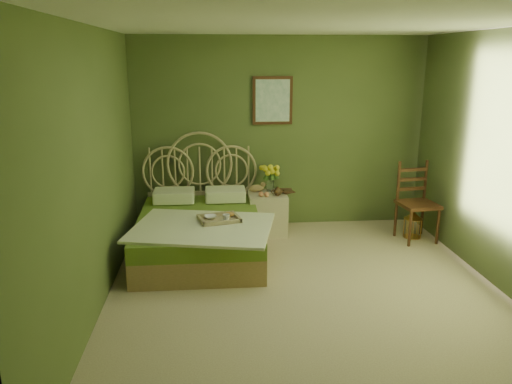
{
  "coord_description": "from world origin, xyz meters",
  "views": [
    {
      "loc": [
        -0.91,
        -4.52,
        2.32
      ],
      "look_at": [
        -0.43,
        1.0,
        0.81
      ],
      "focal_mm": 35.0,
      "sensor_mm": 36.0,
      "label": 1
    }
  ],
  "objects": [
    {
      "name": "cereal_bowl",
      "position": [
        -0.96,
        0.97,
        0.54
      ],
      "size": [
        0.15,
        0.15,
        0.03
      ],
      "primitive_type": "imported",
      "rotation": [
        0.0,
        0.0,
        0.09
      ],
      "color": "white",
      "rests_on": "bed"
    },
    {
      "name": "wall_back",
      "position": [
        0.0,
        2.25,
        1.3
      ],
      "size": [
        4.0,
        0.0,
        4.0
      ],
      "primitive_type": "plane",
      "rotation": [
        1.57,
        0.0,
        0.0
      ],
      "color": "#576736",
      "rests_on": "floor"
    },
    {
      "name": "floor",
      "position": [
        0.0,
        0.0,
        0.0
      ],
      "size": [
        4.5,
        4.5,
        0.0
      ],
      "primitive_type": "plane",
      "color": "beige",
      "rests_on": "ground"
    },
    {
      "name": "bed",
      "position": [
        -1.1,
        1.23,
        0.3
      ],
      "size": [
        1.71,
        2.16,
        1.34
      ],
      "color": "tan",
      "rests_on": "floor"
    },
    {
      "name": "ceiling",
      "position": [
        0.0,
        0.0,
        2.6
      ],
      "size": [
        4.5,
        4.5,
        0.0
      ],
      "primitive_type": "plane",
      "rotation": [
        3.14,
        0.0,
        0.0
      ],
      "color": "silver",
      "rests_on": "wall_back"
    },
    {
      "name": "book_upper",
      "position": [
        -0.02,
        1.89,
        0.58
      ],
      "size": [
        0.17,
        0.22,
        0.02
      ],
      "primitive_type": "imported",
      "rotation": [
        0.0,
        0.0,
        -0.05
      ],
      "color": "#472819",
      "rests_on": "nightstand"
    },
    {
      "name": "wall_art",
      "position": [
        -0.1,
        2.22,
        1.75
      ],
      "size": [
        0.54,
        0.04,
        0.64
      ],
      "color": "#3D2610",
      "rests_on": "wall_back"
    },
    {
      "name": "coffee_cup",
      "position": [
        -0.78,
        0.86,
        0.56
      ],
      "size": [
        0.09,
        0.09,
        0.08
      ],
      "primitive_type": "imported",
      "rotation": [
        0.0,
        0.0,
        -0.06
      ],
      "color": "white",
      "rests_on": "bed"
    },
    {
      "name": "chair",
      "position": [
        1.7,
        1.51,
        0.56
      ],
      "size": [
        0.5,
        0.5,
        1.02
      ],
      "rotation": [
        0.0,
        0.0,
        0.12
      ],
      "color": "#3D2610",
      "rests_on": "floor"
    },
    {
      "name": "wall_left",
      "position": [
        -2.0,
        0.0,
        1.3
      ],
      "size": [
        0.0,
        4.5,
        4.5
      ],
      "primitive_type": "plane",
      "rotation": [
        1.57,
        0.0,
        1.57
      ],
      "color": "#576736",
      "rests_on": "floor"
    },
    {
      "name": "birdcage",
      "position": [
        1.7,
        1.53,
        0.17
      ],
      "size": [
        0.23,
        0.23,
        0.35
      ],
      "rotation": [
        0.0,
        0.0,
        0.12
      ],
      "color": "gold",
      "rests_on": "floor"
    },
    {
      "name": "book_lower",
      "position": [
        -0.02,
        1.89,
        0.56
      ],
      "size": [
        0.24,
        0.27,
        0.02
      ],
      "primitive_type": "imported",
      "rotation": [
        0.0,
        0.0,
        0.36
      ],
      "color": "#381E0F",
      "rests_on": "nightstand"
    },
    {
      "name": "nightstand",
      "position": [
        -0.19,
        1.88,
        0.35
      ],
      "size": [
        0.5,
        0.5,
        0.98
      ],
      "color": "beige",
      "rests_on": "floor"
    }
  ]
}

